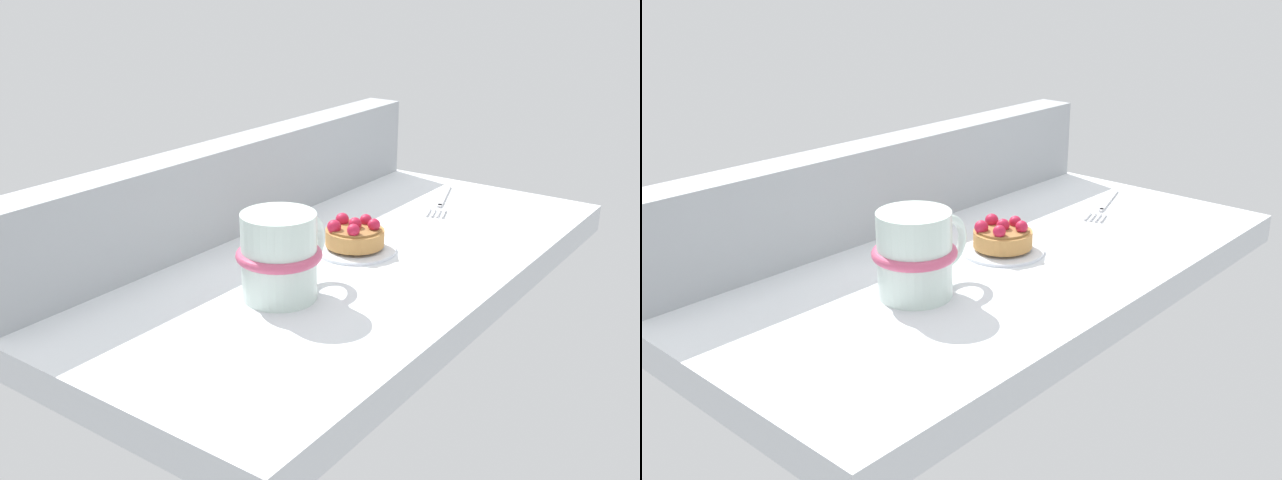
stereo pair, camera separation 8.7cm
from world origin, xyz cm
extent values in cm
cube|color=silver|center=(0.00, 0.00, -1.90)|extent=(77.16, 39.88, 3.80)
cube|color=#9EA3A8|center=(0.00, 17.15, 5.95)|extent=(75.61, 5.59, 11.90)
cylinder|color=silver|center=(2.19, -0.51, 0.39)|extent=(10.36, 10.36, 0.77)
cylinder|color=silver|center=(2.19, -0.51, 0.19)|extent=(5.70, 5.70, 0.39)
cylinder|color=#B77F42|center=(2.19, -0.51, 1.76)|extent=(7.33, 7.33, 1.98)
cylinder|color=olive|center=(2.19, -0.51, 2.90)|extent=(6.45, 6.45, 0.30)
sphere|color=#B71938|center=(2.19, -0.51, 3.49)|extent=(1.64, 1.64, 1.64)
sphere|color=#B71938|center=(4.38, -0.69, 3.41)|extent=(1.56, 1.56, 1.56)
sphere|color=#B71938|center=(2.82, 1.82, 3.43)|extent=(1.71, 1.71, 1.71)
sphere|color=#B71938|center=(0.29, 1.12, 3.43)|extent=(1.73, 1.73, 1.73)
sphere|color=#B71938|center=(0.36, -1.71, 3.56)|extent=(1.57, 1.57, 1.57)
sphere|color=#B71938|center=(3.06, -2.71, 3.58)|extent=(1.55, 1.55, 1.55)
cylinder|color=silver|center=(-14.08, -1.60, 4.73)|extent=(8.04, 8.04, 9.46)
torus|color=#C64C70|center=(-14.08, -1.60, 4.90)|extent=(9.22, 9.22, 1.14)
torus|color=silver|center=(-9.13, -1.60, 4.73)|extent=(6.26, 0.97, 6.26)
cube|color=#B7B7BC|center=(29.09, 0.82, 0.30)|extent=(10.14, 4.16, 0.60)
cube|color=#B7B7BC|center=(24.14, -0.93, 0.30)|extent=(1.32, 0.93, 0.60)
cube|color=#B7B7BC|center=(20.47, -1.06, 0.30)|extent=(3.38, 1.39, 0.60)
cube|color=#B7B7BC|center=(20.72, -1.75, 0.30)|extent=(3.38, 1.39, 0.60)
cube|color=#B7B7BC|center=(20.96, -2.45, 0.30)|extent=(3.38, 1.39, 0.60)
cube|color=#B7B7BC|center=(21.21, -3.14, 0.30)|extent=(3.38, 1.39, 0.60)
camera|label=1|loc=(-71.86, -48.63, 34.31)|focal=42.67mm
camera|label=2|loc=(-66.42, -55.37, 34.31)|focal=42.67mm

